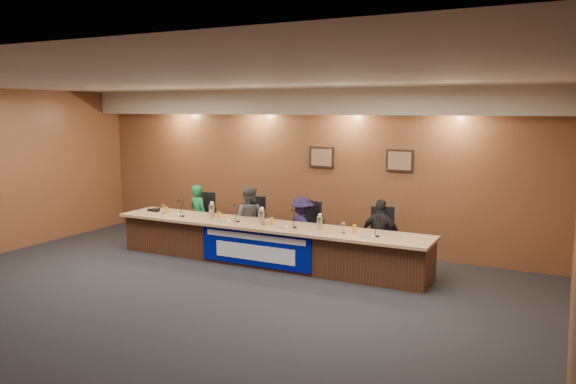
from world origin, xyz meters
name	(u,v)px	position (x,y,z in m)	size (l,w,h in m)	color
floor	(186,303)	(0.00, 0.00, 0.00)	(10.00, 10.00, 0.00)	black
ceiling	(180,80)	(0.00, 0.00, 3.20)	(10.00, 8.00, 0.04)	silver
wall_back	(304,169)	(0.00, 4.00, 1.60)	(10.00, 0.04, 3.20)	brown
soffit	(299,102)	(0.00, 3.75, 2.95)	(10.00, 0.50, 0.50)	beige
dais_body	(266,245)	(0.00, 2.40, 0.35)	(6.00, 0.80, 0.70)	#402213
dais_top	(265,225)	(0.00, 2.35, 0.72)	(6.10, 0.95, 0.05)	tan
banner	(255,248)	(0.00, 1.99, 0.38)	(2.20, 0.02, 0.65)	#00097A
banner_text_upper	(254,237)	(0.00, 1.97, 0.58)	(2.00, 0.01, 0.10)	silver
banner_text_lower	(254,253)	(0.00, 1.97, 0.30)	(1.60, 0.01, 0.28)	silver
wall_photo_left	(322,157)	(0.40, 3.97, 1.85)	(0.52, 0.04, 0.42)	black
wall_photo_right	(400,161)	(2.00, 3.97, 1.85)	(0.52, 0.04, 0.42)	black
panelist_a	(198,215)	(-1.93, 2.97, 0.64)	(0.46, 0.30, 1.27)	#146331
panelist_b	(249,219)	(-0.72, 2.97, 0.66)	(0.64, 0.50, 1.32)	#444549
panelist_c	(302,228)	(0.45, 2.97, 0.60)	(0.77, 0.44, 1.19)	#171032
panelist_d	(381,235)	(1.98, 2.97, 0.63)	(0.73, 0.31, 1.25)	black
office_chair_a	(201,222)	(-1.93, 3.07, 0.48)	(0.48, 0.48, 0.08)	black
office_chair_b	(251,227)	(-0.72, 3.07, 0.48)	(0.48, 0.48, 0.08)	black
office_chair_c	(304,233)	(0.45, 3.07, 0.48)	(0.48, 0.48, 0.08)	black
office_chair_d	(382,242)	(1.98, 3.07, 0.48)	(0.48, 0.48, 0.08)	black
nameplate_a	(173,214)	(-1.90, 2.13, 0.80)	(0.24, 0.06, 0.09)	white
microphone_a	(183,216)	(-1.76, 2.23, 0.76)	(0.07, 0.07, 0.02)	black
juice_glass_a	(166,210)	(-2.19, 2.28, 0.82)	(0.06, 0.06, 0.15)	orange
water_glass_a	(163,209)	(-2.31, 2.32, 0.84)	(0.08, 0.08, 0.18)	silver
nameplate_b	(222,221)	(-0.73, 2.06, 0.80)	(0.24, 0.06, 0.09)	white
microphone_b	(238,221)	(-0.53, 2.28, 0.76)	(0.07, 0.07, 0.02)	black
juice_glass_b	(219,216)	(-0.95, 2.29, 0.82)	(0.06, 0.06, 0.15)	orange
water_glass_b	(211,214)	(-1.13, 2.28, 0.84)	(0.08, 0.08, 0.18)	silver
nameplate_c	(280,226)	(0.44, 2.10, 0.80)	(0.24, 0.06, 0.09)	white
microphone_c	(295,227)	(0.64, 2.29, 0.76)	(0.07, 0.07, 0.02)	black
juice_glass_c	(272,222)	(0.20, 2.26, 0.82)	(0.06, 0.06, 0.15)	orange
water_glass_c	(263,220)	(0.01, 2.27, 0.84)	(0.08, 0.08, 0.18)	silver
nameplate_d	(366,236)	(2.01, 2.08, 0.80)	(0.24, 0.06, 0.09)	white
microphone_d	(377,236)	(2.14, 2.27, 0.76)	(0.07, 0.07, 0.02)	black
juice_glass_d	(355,229)	(1.73, 2.34, 0.82)	(0.06, 0.06, 0.15)	orange
water_glass_d	(344,228)	(1.55, 2.28, 0.84)	(0.08, 0.08, 0.18)	silver
carafe_left	(212,211)	(-1.22, 2.44, 0.87)	(0.12, 0.12, 0.24)	silver
carafe_mid	(262,217)	(-0.09, 2.40, 0.87)	(0.13, 0.13, 0.23)	silver
carafe_right	(320,223)	(1.08, 2.38, 0.86)	(0.11, 0.11, 0.23)	silver
speakerphone	(155,210)	(-2.61, 2.44, 0.78)	(0.32, 0.32, 0.05)	black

